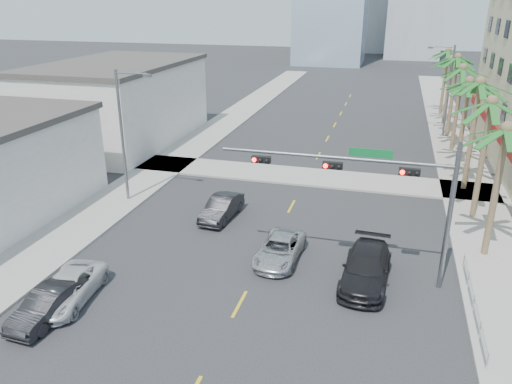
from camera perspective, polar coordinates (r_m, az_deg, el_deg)
ground at (r=20.69m, az=-5.34°, el=-18.64°), size 260.00×260.00×0.00m
sidewalk_right at (r=37.63m, az=23.57°, el=-1.00°), size 4.00×120.00×0.15m
sidewalk_left at (r=41.24m, az=-11.34°, el=2.31°), size 4.00×120.00×0.15m
sidewalk_cross at (r=39.46m, az=5.82°, el=1.75°), size 80.00×4.00×0.15m
building_left_far at (r=50.64m, az=-15.35°, el=9.65°), size 11.00×18.00×7.20m
traffic_signal_mast at (r=24.11m, az=14.07°, el=0.81°), size 11.12×0.54×7.20m
palm_tree_0 at (r=28.00m, az=26.78°, el=6.32°), size 4.80×4.80×7.80m
palm_tree_1 at (r=32.93m, az=25.34°, el=9.16°), size 4.80×4.80×8.16m
palm_tree_2 at (r=37.94m, az=24.27°, el=11.24°), size 4.80×4.80×8.52m
palm_tree_3 at (r=43.13m, az=23.23°, el=11.47°), size 4.80×4.80×7.80m
palm_tree_4 at (r=48.20m, az=22.59°, el=12.87°), size 4.80×4.80×8.16m
palm_tree_5 at (r=53.30m, az=22.06°, el=14.00°), size 4.80×4.80×8.52m
palm_tree_6 at (r=58.51m, az=21.48°, el=13.92°), size 4.80×4.80×7.80m
palm_tree_7 at (r=63.63m, az=21.13°, el=14.78°), size 4.80×4.80×8.16m
streetlight_left at (r=34.33m, az=-14.83°, el=6.84°), size 2.55×0.25×9.00m
streetlight_right at (r=53.59m, az=21.01°, el=11.21°), size 2.55×0.25×9.00m
guardrail at (r=24.64m, az=23.67°, el=-11.40°), size 0.08×8.08×1.00m
car_parked_mid at (r=24.23m, az=-22.68°, el=-11.81°), size 1.66×4.19×1.36m
car_parked_far at (r=25.15m, az=-20.77°, el=-10.27°), size 2.70×4.97×1.32m
car_lane_left at (r=31.96m, az=-3.96°, el=-1.80°), size 1.85×4.42×1.42m
car_lane_center at (r=26.98m, az=2.71°, el=-6.57°), size 2.31×4.67×1.27m
car_lane_right at (r=25.49m, az=12.46°, el=-8.50°), size 2.50×5.55×1.58m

